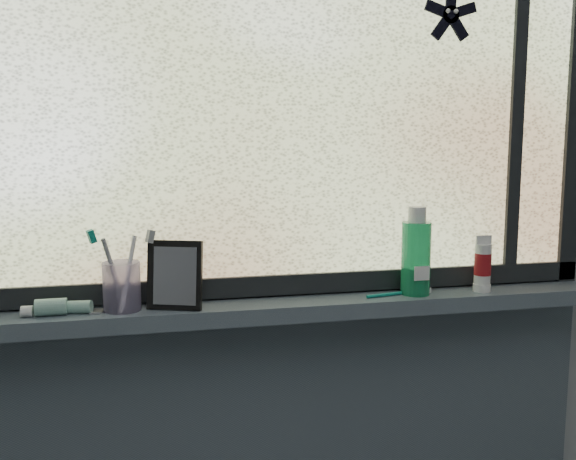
% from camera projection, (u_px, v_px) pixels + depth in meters
% --- Properties ---
extents(wall_back, '(3.00, 0.01, 2.50)m').
position_uv_depth(wall_back, '(292.00, 204.00, 1.62)').
color(wall_back, '#9EA3A8').
rests_on(wall_back, ground).
extents(windowsill, '(1.62, 0.14, 0.04)m').
position_uv_depth(windowsill, '(299.00, 307.00, 1.58)').
color(windowsill, '#4A5763').
rests_on(windowsill, wall_back).
extents(window_pane, '(1.50, 0.01, 1.00)m').
position_uv_depth(window_pane, '(294.00, 90.00, 1.55)').
color(window_pane, silver).
rests_on(window_pane, wall_back).
extents(frame_bottom, '(1.60, 0.03, 0.05)m').
position_uv_depth(frame_bottom, '(294.00, 283.00, 1.62)').
color(frame_bottom, black).
rests_on(frame_bottom, windowsill).
extents(frame_right, '(0.05, 0.03, 1.10)m').
position_uv_depth(frame_right, '(575.00, 94.00, 1.72)').
color(frame_right, black).
rests_on(frame_right, wall_back).
extents(frame_mullion, '(0.03, 0.03, 1.00)m').
position_uv_depth(frame_mullion, '(516.00, 93.00, 1.68)').
color(frame_mullion, black).
rests_on(frame_mullion, wall_back).
extents(starfish_sticker, '(0.15, 0.02, 0.15)m').
position_uv_depth(starfish_sticker, '(450.00, 15.00, 1.60)').
color(starfish_sticker, black).
rests_on(starfish_sticker, window_pane).
extents(vanity_mirror, '(0.14, 0.10, 0.16)m').
position_uv_depth(vanity_mirror, '(175.00, 275.00, 1.48)').
color(vanity_mirror, black).
rests_on(vanity_mirror, windowsill).
extents(toothpaste_tube, '(0.22, 0.06, 0.04)m').
position_uv_depth(toothpaste_tube, '(62.00, 306.00, 1.44)').
color(toothpaste_tube, silver).
rests_on(toothpaste_tube, windowsill).
extents(toothbrush_cup, '(0.11, 0.11, 0.11)m').
position_uv_depth(toothbrush_cup, '(122.00, 286.00, 1.47)').
color(toothbrush_cup, '#BDACE3').
rests_on(toothbrush_cup, windowsill).
extents(toothbrush_lying, '(0.20, 0.05, 0.01)m').
position_uv_depth(toothbrush_lying, '(395.00, 293.00, 1.62)').
color(toothbrush_lying, '#0D786A').
rests_on(toothbrush_lying, windowsill).
extents(mouthwash_bottle, '(0.09, 0.09, 0.18)m').
position_uv_depth(mouthwash_bottle, '(416.00, 251.00, 1.62)').
color(mouthwash_bottle, '#20A767').
rests_on(mouthwash_bottle, windowsill).
extents(cream_tube, '(0.05, 0.05, 0.10)m').
position_uv_depth(cream_tube, '(483.00, 262.00, 1.65)').
color(cream_tube, silver).
rests_on(cream_tube, windowsill).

